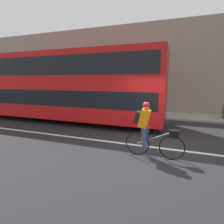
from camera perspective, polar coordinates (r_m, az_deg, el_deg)
The scene contains 6 objects.
ground_plane at distance 6.22m, azimuth 11.31°, elevation -11.77°, with size 80.00×80.00×0.00m, color #232326.
road_center_line at distance 6.44m, azimuth 11.63°, elevation -10.97°, with size 50.00×0.14×0.01m, color silver.
sidewalk_curb at distance 11.97m, azimuth 15.61°, elevation -0.92°, with size 60.00×2.24×0.11m.
building_facade at distance 13.05m, azimuth 16.72°, elevation 13.49°, with size 60.00×0.30×6.25m.
bus at distance 10.34m, azimuth -15.28°, elevation 8.77°, with size 11.07×2.58×3.77m.
cyclist_on_bike at distance 5.39m, azimuth 11.90°, elevation -5.12°, with size 1.77×0.32×1.69m.
Camera 1 is at (0.78, -5.72, 2.33)m, focal length 28.00 mm.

